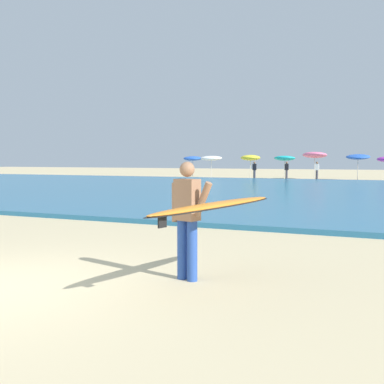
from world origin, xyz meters
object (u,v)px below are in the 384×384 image
Objects in this scene: beach_umbrella_0 at (193,159)px; beachgoer_near_row_mid at (317,170)px; beach_umbrella_2 at (250,158)px; beachgoer_near_row_right at (287,170)px; beach_umbrella_3 at (285,158)px; beach_umbrella_4 at (315,155)px; beach_umbrella_5 at (358,157)px; beachgoer_near_row_left at (254,170)px; surfer_with_board at (201,211)px; beach_umbrella_1 at (211,158)px.

beach_umbrella_0 is 1.34× the size of beachgoer_near_row_mid.
beachgoer_near_row_right is at bearing -0.42° from beach_umbrella_2.
beach_umbrella_3 is 2.68m from beach_umbrella_4.
beachgoer_near_row_left is at bearing -164.00° from beach_umbrella_5.
beachgoer_near_row_mid is at bearing -164.54° from beach_umbrella_5.
beach_umbrella_4 reaches higher than beachgoer_near_row_right.
beach_umbrella_5 is at bearing 5.43° from beach_umbrella_2.
beachgoer_near_row_mid is at bearing -0.08° from beachgoer_near_row_right.
beach_umbrella_2 is 0.96× the size of beach_umbrella_5.
beach_umbrella_4 is (-3.68, 36.05, 1.13)m from surfer_with_board.
beach_umbrella_1 is 7.38m from beachgoer_near_row_right.
beach_umbrella_0 is at bearing -176.47° from beach_umbrella_3.
beachgoer_near_row_mid is at bearing -2.16° from beach_umbrella_1.
beach_umbrella_2 is at bearing 179.58° from beachgoer_near_row_right.
beach_umbrella_3 reaches higher than beach_umbrella_1.
beach_umbrella_0 is 0.84× the size of beach_umbrella_4.
beach_umbrella_2 is 9.24m from beach_umbrella_5.
beach_umbrella_5 is at bearing 16.00° from beachgoer_near_row_left.
beach_umbrella_1 reaches higher than beachgoer_near_row_mid.
beachgoer_near_row_mid is at bearing 95.38° from surfer_with_board.
beach_umbrella_3 is 1.37× the size of beachgoer_near_row_mid.
surfer_with_board is 1.77× the size of beachgoer_near_row_mid.
beach_umbrella_5 is at bearing 8.69° from beachgoer_near_row_right.
surfer_with_board is 35.77m from beach_umbrella_2.
beach_umbrella_1 is 1.00× the size of beach_umbrella_3.
beachgoer_near_row_right is (7.30, -0.37, -1.04)m from beach_umbrella_1.
beachgoer_near_row_right is at bearing -145.34° from beach_umbrella_4.
surfer_with_board is at bearing -75.10° from beach_umbrella_2.
beach_umbrella_1 is 0.94× the size of beach_umbrella_5.
beach_umbrella_4 is at bearing 19.15° from beach_umbrella_3.
beach_umbrella_4 reaches higher than beachgoer_near_row_left.
beach_umbrella_0 is 11.76m from beachgoer_near_row_mid.
beachgoer_near_row_mid is 1.00× the size of beachgoer_near_row_right.
beach_umbrella_4 is 5.75m from beachgoer_near_row_left.
beach_umbrella_4 is (9.49, 1.14, 0.28)m from beach_umbrella_1.
beach_umbrella_2 is 1.02× the size of beach_umbrella_3.
surfer_with_board is 1.27× the size of beach_umbrella_2.
beach_umbrella_1 reaches higher than beachgoer_near_row_left.
beach_umbrella_5 reaches higher than beach_umbrella_1.
beach_umbrella_0 is at bearing -176.95° from beach_umbrella_5.
beach_umbrella_5 reaches higher than surfer_with_board.
beach_umbrella_0 is 0.98× the size of beach_umbrella_1.
beach_umbrella_1 is at bearing 8.48° from beach_umbrella_0.
beachgoer_near_row_left is at bearing -21.45° from beach_umbrella_1.
beach_umbrella_3 is 1.37× the size of beachgoer_near_row_right.
beach_umbrella_1 is at bearing -177.77° from beach_umbrella_3.
beach_umbrella_0 reaches higher than surfer_with_board.
beach_umbrella_4 reaches higher than beach_umbrella_5.
beach_umbrella_3 is 1.26m from beachgoer_near_row_right.
beach_umbrella_4 is at bearing 105.65° from beachgoer_near_row_mid.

